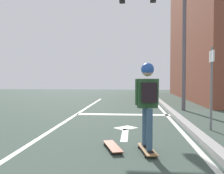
{
  "coord_description": "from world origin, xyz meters",
  "views": [
    {
      "loc": [
        2.1,
        -0.56,
        1.39
      ],
      "look_at": [
        1.48,
        6.75,
        1.13
      ],
      "focal_mm": 40.19,
      "sensor_mm": 36.0,
      "label": 1
    }
  ],
  "objects": [
    {
      "name": "lane_line_center",
      "position": [
        -0.06,
        6.0,
        0.0
      ],
      "size": [
        0.12,
        20.0,
        0.01
      ],
      "primitive_type": "cube",
      "color": "silver",
      "rests_on": "ground"
    },
    {
      "name": "lane_line_curbside",
      "position": [
        3.36,
        6.0,
        0.0
      ],
      "size": [
        0.12,
        20.0,
        0.01
      ],
      "primitive_type": "cube",
      "color": "silver",
      "rests_on": "ground"
    },
    {
      "name": "stop_bar",
      "position": [
        1.72,
        8.94,
        0.0
      ],
      "size": [
        3.57,
        0.4,
        0.01
      ],
      "primitive_type": "cube",
      "color": "silver",
      "rests_on": "ground"
    },
    {
      "name": "lane_arrow_stem",
      "position": [
        1.9,
        5.54,
        0.0
      ],
      "size": [
        0.16,
        1.4,
        0.01
      ],
      "primitive_type": "cube",
      "color": "silver",
      "rests_on": "ground"
    },
    {
      "name": "lane_arrow_head",
      "position": [
        1.9,
        6.39,
        0.0
      ],
      "size": [
        0.71,
        0.71,
        0.01
      ],
      "primitive_type": "cube",
      "rotation": [
        0.0,
        0.0,
        0.79
      ],
      "color": "silver",
      "rests_on": "ground"
    },
    {
      "name": "curb_strip",
      "position": [
        3.61,
        6.0,
        0.07
      ],
      "size": [
        0.24,
        24.0,
        0.14
      ],
      "primitive_type": "cube",
      "color": "#9C9A97",
      "rests_on": "ground"
    },
    {
      "name": "skateboard",
      "position": [
        2.36,
        4.09,
        0.06
      ],
      "size": [
        0.35,
        0.88,
        0.08
      ],
      "color": "olive",
      "rests_on": "ground"
    },
    {
      "name": "skater",
      "position": [
        2.37,
        4.07,
        1.08
      ],
      "size": [
        0.44,
        0.61,
        1.6
      ],
      "color": "#375571",
      "rests_on": "skateboard"
    },
    {
      "name": "spare_skateboard",
      "position": [
        1.71,
        4.25,
        0.06
      ],
      "size": [
        0.47,
        0.89,
        0.08
      ],
      "color": "#984F35",
      "rests_on": "ground"
    },
    {
      "name": "traffic_signal_mast",
      "position": [
        3.28,
        10.44,
        3.99
      ],
      "size": [
        4.07,
        0.34,
        5.72
      ],
      "color": "#5F545B",
      "rests_on": "ground"
    },
    {
      "name": "street_sign_post",
      "position": [
        4.17,
        6.28,
        1.45
      ],
      "size": [
        0.08,
        0.44,
        2.22
      ],
      "color": "slate",
      "rests_on": "ground"
    }
  ]
}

